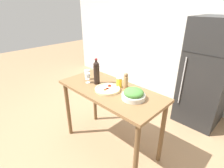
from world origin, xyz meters
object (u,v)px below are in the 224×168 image
object	(u,v)px
refrigerator	(207,74)
salad_bowl	(134,94)
wine_glass_far	(87,73)
pepper_mill	(126,81)
wine_glass_near	(87,76)
wine_bottle	(97,72)
homemade_pizza	(107,89)
salt_canister	(119,82)

from	to	relation	value
refrigerator	salad_bowl	distance (m)	1.60
wine_glass_far	salad_bowl	xyz separation A→B (m)	(0.82, 0.02, -0.05)
wine_glass_far	pepper_mill	world-z (taller)	pepper_mill
pepper_mill	wine_glass_far	bearing A→B (deg)	-165.15
wine_glass_near	salad_bowl	distance (m)	0.73
wine_bottle	wine_glass_near	distance (m)	0.14
refrigerator	wine_bottle	distance (m)	1.84
homemade_pizza	wine_bottle	bearing A→B (deg)	171.04
salad_bowl	salt_canister	bearing A→B (deg)	161.82
homemade_pizza	wine_glass_far	bearing A→B (deg)	175.34
salad_bowl	salt_canister	size ratio (longest dim) A/B	1.97
wine_bottle	wine_glass_far	size ratio (longest dim) A/B	2.49
pepper_mill	refrigerator	bearing A→B (deg)	69.92
refrigerator	salt_canister	bearing A→B (deg)	-112.67
wine_glass_near	homemade_pizza	world-z (taller)	wine_glass_near
wine_bottle	salt_canister	bearing A→B (deg)	22.95
refrigerator	wine_glass_far	size ratio (longest dim) A/B	12.54
wine_bottle	salad_bowl	world-z (taller)	wine_bottle
wine_glass_near	salad_bowl	xyz separation A→B (m)	(0.72, 0.09, -0.05)
refrigerator	salad_bowl	bearing A→B (deg)	-100.58
wine_bottle	homemade_pizza	size ratio (longest dim) A/B	1.10
refrigerator	wine_bottle	xyz separation A→B (m)	(-0.90, -1.59, 0.22)
pepper_mill	salt_canister	size ratio (longest dim) A/B	1.56
pepper_mill	salt_canister	distance (m)	0.10
salad_bowl	homemade_pizza	bearing A→B (deg)	-170.90
refrigerator	wine_glass_far	world-z (taller)	refrigerator
homemade_pizza	refrigerator	bearing A→B (deg)	67.98
refrigerator	homemade_pizza	size ratio (longest dim) A/B	5.53
wine_glass_far	homemade_pizza	bearing A→B (deg)	-4.66
salad_bowl	homemade_pizza	distance (m)	0.37
refrigerator	wine_glass_near	bearing A→B (deg)	-121.48
wine_glass_far	refrigerator	bearing A→B (deg)	55.08
wine_bottle	salad_bowl	size ratio (longest dim) A/B	1.29
salt_canister	wine_bottle	bearing A→B (deg)	-157.05
salt_canister	wine_glass_near	bearing A→B (deg)	-154.35
refrigerator	wine_glass_far	xyz separation A→B (m)	(-1.11, -1.59, 0.16)
pepper_mill	homemade_pizza	bearing A→B (deg)	-124.78
wine_glass_near	pepper_mill	distance (m)	0.54
pepper_mill	salad_bowl	bearing A→B (deg)	-29.97
wine_glass_near	wine_glass_far	xyz separation A→B (m)	(-0.09, 0.07, -0.00)
refrigerator	homemade_pizza	distance (m)	1.75
homemade_pizza	salt_canister	distance (m)	0.18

